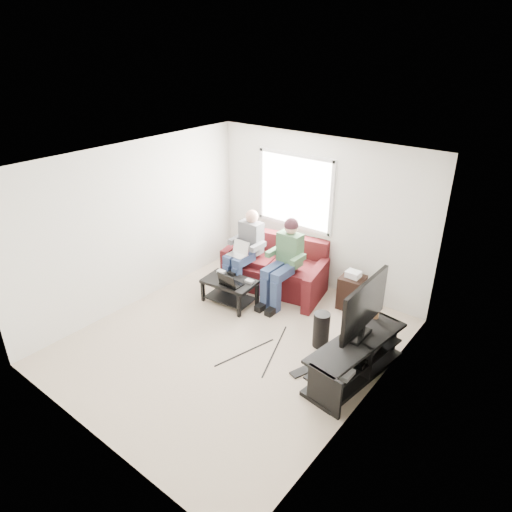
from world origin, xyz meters
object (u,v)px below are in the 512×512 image
object	(u,v)px
coffee_table	(230,286)
tv	(364,306)
subwoofer	(321,330)
end_table	(351,291)
tv_stand	(355,360)
sofa	(275,269)

from	to	relation	value
coffee_table	tv	size ratio (longest dim) A/B	0.81
tv	subwoofer	xyz separation A→B (m)	(-0.66, 0.17, -0.73)
subwoofer	end_table	distance (m)	1.19
coffee_table	tv_stand	size ratio (longest dim) A/B	0.54
sofa	coffee_table	world-z (taller)	sofa
tv	coffee_table	bearing A→B (deg)	174.29
subwoofer	end_table	world-z (taller)	end_table
coffee_table	tv	distance (m)	2.54
subwoofer	end_table	size ratio (longest dim) A/B	0.81
coffee_table	tv_stand	distance (m)	2.46
end_table	sofa	bearing A→B (deg)	-172.84
end_table	tv	bearing A→B (deg)	-59.03
tv	subwoofer	bearing A→B (deg)	165.52
end_table	coffee_table	bearing A→B (deg)	-145.52
tv_stand	tv	bearing A→B (deg)	91.47
sofa	tv_stand	xyz separation A→B (m)	(2.20, -1.28, -0.08)
sofa	tv_stand	distance (m)	2.55
coffee_table	tv_stand	world-z (taller)	tv_stand
sofa	subwoofer	distance (m)	1.84
tv_stand	end_table	size ratio (longest dim) A/B	2.55
coffee_table	end_table	xyz separation A→B (m)	(1.62, 1.11, -0.02)
subwoofer	end_table	xyz separation A→B (m)	(-0.15, 1.19, 0.03)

